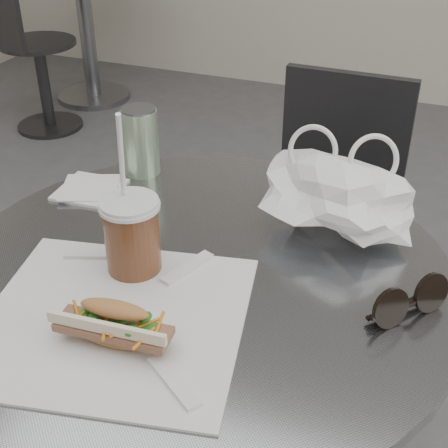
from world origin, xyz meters
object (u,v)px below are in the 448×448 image
(banh_mi, at_px, (114,325))
(drink_can, at_px, (141,141))
(chair_far, at_px, (321,252))
(iced_coffee, at_px, (132,235))
(bg_table, at_px, (85,14))
(cafe_table, at_px, (202,398))
(bg_chair, at_px, (35,70))
(sunglasses, at_px, (409,302))

(banh_mi, bearing_deg, drink_can, 109.28)
(chair_far, relative_size, iced_coffee, 3.14)
(chair_far, bearing_deg, banh_mi, 85.12)
(bg_table, xyz_separation_m, iced_coffee, (1.51, -2.23, 0.34))
(cafe_table, distance_m, banh_mi, 0.36)
(cafe_table, bearing_deg, bg_chair, 132.91)
(bg_chair, bearing_deg, drink_can, -29.94)
(cafe_table, xyz_separation_m, bg_table, (-1.60, 2.20, -0.00))
(banh_mi, bearing_deg, sunglasses, 25.47)
(bg_chair, height_order, drink_can, drink_can)
(sunglasses, bearing_deg, iced_coffee, 137.08)
(iced_coffee, bearing_deg, bg_chair, 130.76)
(bg_chair, xyz_separation_m, drink_can, (1.39, -1.48, 0.49))
(chair_far, distance_m, bg_chair, 1.98)
(bg_table, xyz_separation_m, banh_mi, (1.57, -2.38, 0.31))
(banh_mi, relative_size, drink_can, 1.46)
(sunglasses, bearing_deg, cafe_table, 132.29)
(bg_table, distance_m, banh_mi, 2.87)
(banh_mi, bearing_deg, bg_chair, 125.30)
(drink_can, bearing_deg, chair_far, 56.30)
(bg_table, distance_m, bg_chair, 0.49)
(bg_chair, distance_m, sunglasses, 2.61)
(bg_table, bearing_deg, cafe_table, -53.97)
(cafe_table, distance_m, chair_far, 0.67)
(bg_table, bearing_deg, drink_can, -54.77)
(iced_coffee, bearing_deg, bg_table, 124.09)
(bg_table, bearing_deg, iced_coffee, -55.91)
(bg_table, height_order, drink_can, drink_can)
(bg_table, relative_size, iced_coffee, 2.95)
(bg_chair, xyz_separation_m, banh_mi, (1.57, -1.92, 0.46))
(bg_chair, distance_m, banh_mi, 2.52)
(bg_chair, distance_m, iced_coffee, 2.38)
(iced_coffee, height_order, drink_can, iced_coffee)
(cafe_table, height_order, iced_coffee, iced_coffee)
(bg_table, xyz_separation_m, sunglasses, (1.90, -2.19, 0.30))
(cafe_table, height_order, banh_mi, banh_mi)
(bg_table, relative_size, bg_chair, 1.07)
(banh_mi, xyz_separation_m, drink_can, (-0.19, 0.43, 0.03))
(chair_far, height_order, bg_chair, chair_far)
(chair_far, height_order, iced_coffee, iced_coffee)
(chair_far, distance_m, banh_mi, 0.95)
(sunglasses, bearing_deg, drink_can, 106.36)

